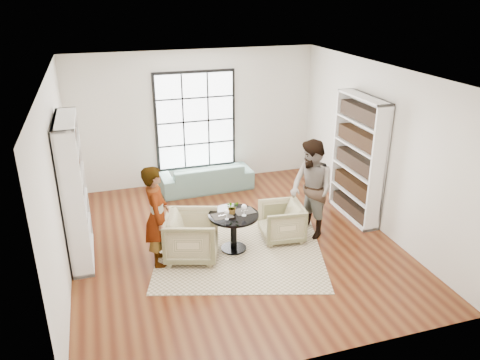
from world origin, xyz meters
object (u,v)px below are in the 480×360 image
object	(u,v)px
armchair_left	(192,236)
person_right	(311,189)
sofa	(206,177)
armchair_right	(281,222)
person_left	(157,216)
wine_glass_right	(244,208)
pedestal_table	(234,224)
wine_glass_left	(227,212)
flower_centerpiece	(232,207)

from	to	relation	value
armchair_left	person_right	distance (m)	2.27
sofa	armchair_right	xyz separation A→B (m)	(0.77, -2.58, 0.04)
armchair_left	armchair_right	size ratio (longest dim) A/B	1.17
person_left	wine_glass_right	distance (m)	1.43
armchair_left	armchair_right	world-z (taller)	armchair_left
person_left	person_right	distance (m)	2.76
sofa	armchair_left	world-z (taller)	armchair_left
person_left	person_right	bearing A→B (deg)	-78.67
pedestal_table	armchair_left	bearing A→B (deg)	-178.63
wine_glass_left	wine_glass_right	xyz separation A→B (m)	(0.31, 0.04, 0.02)
sofa	armchair_right	world-z (taller)	armchair_right
person_left	wine_glass_right	xyz separation A→B (m)	(1.43, -0.08, -0.01)
armchair_left	wine_glass_left	size ratio (longest dim) A/B	4.82
pedestal_table	wine_glass_right	distance (m)	0.38
flower_centerpiece	armchair_left	bearing A→B (deg)	-175.92
pedestal_table	wine_glass_left	world-z (taller)	wine_glass_left
sofa	wine_glass_right	world-z (taller)	wine_glass_right
flower_centerpiece	wine_glass_right	bearing A→B (deg)	-39.55
person_left	flower_centerpiece	world-z (taller)	person_left
armchair_left	person_right	bearing A→B (deg)	-68.88
armchair_left	person_left	world-z (taller)	person_left
pedestal_table	sofa	distance (m)	2.72
armchair_left	wine_glass_left	distance (m)	0.72
person_right	wine_glass_left	distance (m)	1.66
armchair_right	wine_glass_left	world-z (taller)	wine_glass_left
sofa	person_right	size ratio (longest dim) A/B	1.13
armchair_right	flower_centerpiece	bearing A→B (deg)	-78.42
sofa	wine_glass_left	bearing A→B (deg)	81.52
person_right	wine_glass_left	xyz separation A→B (m)	(-1.64, -0.27, -0.08)
wine_glass_right	wine_glass_left	bearing A→B (deg)	-172.21
person_right	person_left	bearing A→B (deg)	-97.13
armchair_right	pedestal_table	bearing A→B (deg)	-76.30
person_left	wine_glass_left	size ratio (longest dim) A/B	9.48
sofa	person_left	world-z (taller)	person_left
wine_glass_left	armchair_left	bearing A→B (deg)	167.36
wine_glass_left	flower_centerpiece	xyz separation A→B (m)	(0.15, 0.18, -0.01)
pedestal_table	person_left	size ratio (longest dim) A/B	0.50
pedestal_table	wine_glass_right	size ratio (longest dim) A/B	4.05
pedestal_table	armchair_left	distance (m)	0.73
wine_glass_left	armchair_right	bearing A→B (deg)	13.83
pedestal_table	armchair_right	size ratio (longest dim) A/B	1.16
person_left	flower_centerpiece	bearing A→B (deg)	-79.28
person_left	wine_glass_right	world-z (taller)	person_left
wine_glass_left	sofa	bearing A→B (deg)	83.61
pedestal_table	wine_glass_right	xyz separation A→B (m)	(0.15, -0.10, 0.34)
person_left	wine_glass_right	bearing A→B (deg)	-84.98
wine_glass_left	pedestal_table	bearing A→B (deg)	42.45
armchair_right	wine_glass_left	distance (m)	1.22
person_right	flower_centerpiece	size ratio (longest dim) A/B	7.73
pedestal_table	armchair_left	world-z (taller)	armchair_left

